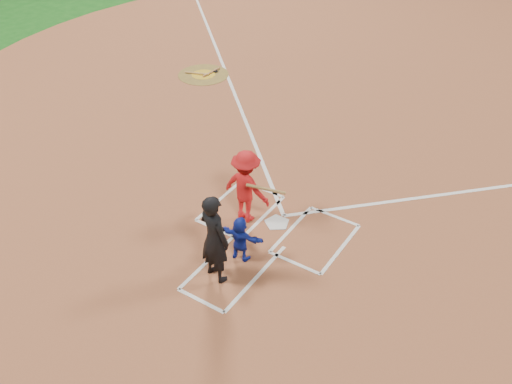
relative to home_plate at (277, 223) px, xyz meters
The scene contains 12 objects.
ground 0.02m from the home_plate, ahead, with size 120.00×120.00×0.00m, color #145014.
home_plate_dirt 6.00m from the home_plate, 90.00° to the left, with size 28.00×28.00×0.01m, color brown.
home_plate is the anchor object (origin of this frame).
on_deck_circle 8.15m from the home_plate, 138.94° to the left, with size 1.70×1.70×0.01m, color brown.
on_deck_logo 8.15m from the home_plate, 138.94° to the left, with size 0.80×0.80×0.00m, color gold.
on_deck_bat_a 8.21m from the home_plate, 136.93° to the left, with size 0.06×0.06×0.84m, color #9F663A.
on_deck_bat_b 8.24m from the home_plate, 140.37° to the left, with size 0.06×0.06×0.84m, color #A6793C.
bat_weight_donut 8.28m from the home_plate, 135.94° to the left, with size 0.19×0.19×0.05m, color black.
catcher 1.47m from the home_plate, 91.86° to the right, with size 0.96×0.30×1.03m, color #1325A1.
umpire 2.31m from the home_plate, 94.24° to the right, with size 0.72×0.47×1.97m, color black.
chalk_markings 5.29m from the home_plate, 90.00° to the left, with size 28.35×17.32×0.01m.
batter_at_plate 1.12m from the home_plate, 161.74° to the right, with size 1.54×0.74×1.75m.
Camera 1 is at (5.00, -8.56, 8.12)m, focal length 40.00 mm.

